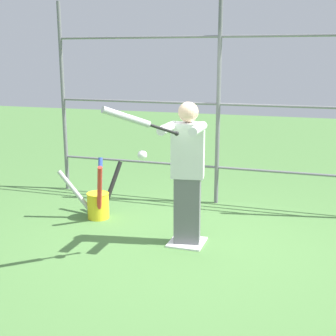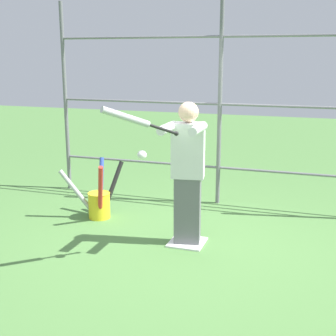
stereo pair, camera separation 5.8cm
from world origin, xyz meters
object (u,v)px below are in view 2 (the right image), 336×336
(batter, at_px, (187,170))
(bat_bucket, at_px, (99,201))
(softball_in_flight, at_px, (142,155))
(baseball_bat_swinging, at_px, (133,119))

(batter, distance_m, bat_bucket, 1.59)
(batter, relative_size, softball_in_flight, 17.04)
(softball_in_flight, distance_m, bat_bucket, 1.77)
(batter, height_order, softball_in_flight, batter)
(baseball_bat_swinging, distance_m, bat_bucket, 2.11)
(batter, bearing_deg, bat_bucket, -19.68)
(baseball_bat_swinging, distance_m, softball_in_flight, 0.43)
(baseball_bat_swinging, relative_size, bat_bucket, 0.84)
(batter, height_order, baseball_bat_swinging, baseball_bat_swinging)
(batter, xyz_separation_m, bat_bucket, (1.36, -0.49, -0.65))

